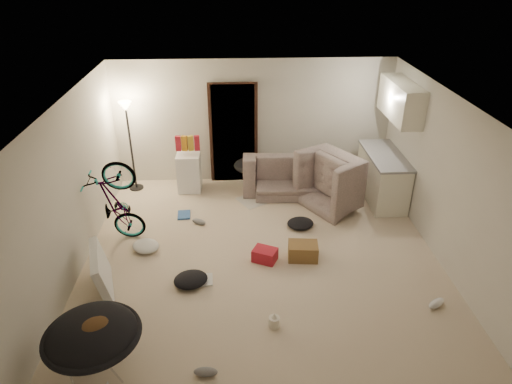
{
  "coord_description": "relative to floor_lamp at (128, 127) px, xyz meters",
  "views": [
    {
      "loc": [
        -0.39,
        -5.7,
        4.29
      ],
      "look_at": [
        -0.07,
        0.6,
        0.94
      ],
      "focal_mm": 32.0,
      "sensor_mm": 36.0,
      "label": 1
    }
  ],
  "objects": [
    {
      "name": "floor",
      "position": [
        2.4,
        -2.65,
        -1.32
      ],
      "size": [
        5.5,
        6.0,
        0.02
      ],
      "primitive_type": "cube",
      "color": "beige",
      "rests_on": "ground"
    },
    {
      "name": "ceiling",
      "position": [
        2.4,
        -2.65,
        1.2
      ],
      "size": [
        5.5,
        6.0,
        0.02
      ],
      "primitive_type": "cube",
      "color": "white",
      "rests_on": "wall_back"
    },
    {
      "name": "wall_back",
      "position": [
        2.4,
        0.36,
        -0.06
      ],
      "size": [
        5.5,
        0.02,
        2.5
      ],
      "primitive_type": "cube",
      "color": "beige",
      "rests_on": "floor"
    },
    {
      "name": "wall_front",
      "position": [
        2.4,
        -5.66,
        -0.06
      ],
      "size": [
        5.5,
        0.02,
        2.5
      ],
      "primitive_type": "cube",
      "color": "beige",
      "rests_on": "floor"
    },
    {
      "name": "wall_left",
      "position": [
        -0.36,
        -2.65,
        -0.06
      ],
      "size": [
        0.02,
        6.0,
        2.5
      ],
      "primitive_type": "cube",
      "color": "beige",
      "rests_on": "floor"
    },
    {
      "name": "wall_right",
      "position": [
        5.16,
        -2.65,
        -0.06
      ],
      "size": [
        0.02,
        6.0,
        2.5
      ],
      "primitive_type": "cube",
      "color": "beige",
      "rests_on": "floor"
    },
    {
      "name": "doorway",
      "position": [
        2.0,
        0.32,
        -0.29
      ],
      "size": [
        0.85,
        0.1,
        2.04
      ],
      "primitive_type": "cube",
      "color": "black",
      "rests_on": "floor"
    },
    {
      "name": "door_trim",
      "position": [
        2.0,
        0.29,
        -0.29
      ],
      "size": [
        0.97,
        0.04,
        2.1
      ],
      "primitive_type": "cube",
      "color": "black",
      "rests_on": "floor"
    },
    {
      "name": "floor_lamp",
      "position": [
        0.0,
        0.0,
        0.0
      ],
      "size": [
        0.28,
        0.28,
        1.81
      ],
      "color": "black",
      "rests_on": "floor"
    },
    {
      "name": "kitchen_counter",
      "position": [
        4.83,
        -0.65,
        -0.87
      ],
      "size": [
        0.6,
        1.5,
        0.88
      ],
      "primitive_type": "cube",
      "color": "silver",
      "rests_on": "floor"
    },
    {
      "name": "counter_top",
      "position": [
        4.83,
        -0.65,
        -0.41
      ],
      "size": [
        0.64,
        1.54,
        0.04
      ],
      "primitive_type": "cube",
      "color": "gray",
      "rests_on": "kitchen_counter"
    },
    {
      "name": "kitchen_uppers",
      "position": [
        4.96,
        -0.65,
        0.64
      ],
      "size": [
        0.38,
        1.4,
        0.65
      ],
      "primitive_type": "cube",
      "color": "silver",
      "rests_on": "wall_right"
    },
    {
      "name": "sofa",
      "position": [
        3.22,
        -0.2,
        -1.0
      ],
      "size": [
        2.12,
        0.92,
        0.61
      ],
      "primitive_type": "imported",
      "rotation": [
        0.0,
        0.0,
        3.09
      ],
      "color": "#383F37",
      "rests_on": "floor"
    },
    {
      "name": "armchair",
      "position": [
        4.06,
        -0.74,
        -0.92
      ],
      "size": [
        1.51,
        1.56,
        0.77
      ],
      "primitive_type": "imported",
      "rotation": [
        0.0,
        0.0,
        2.13
      ],
      "color": "#383F37",
      "rests_on": "floor"
    },
    {
      "name": "bicycle",
      "position": [
        0.1,
        -1.9,
        -0.91
      ],
      "size": [
        1.56,
        0.74,
        0.88
      ],
      "primitive_type": "imported",
      "rotation": [
        0.0,
        -0.17,
        1.52
      ],
      "color": "black",
      "rests_on": "floor"
    },
    {
      "name": "mini_fridge",
      "position": [
        1.1,
        -0.1,
        -0.92
      ],
      "size": [
        0.46,
        0.46,
        0.77
      ],
      "primitive_type": "cube",
      "rotation": [
        0.0,
        0.0,
        -0.03
      ],
      "color": "white",
      "rests_on": "floor"
    },
    {
      "name": "snack_box_0",
      "position": [
        0.93,
        -0.1,
        -0.31
      ],
      "size": [
        0.1,
        0.07,
        0.3
      ],
      "primitive_type": "cube",
      "rotation": [
        0.0,
        0.0,
        -0.04
      ],
      "color": "#A51827",
      "rests_on": "mini_fridge"
    },
    {
      "name": "snack_box_1",
      "position": [
        1.05,
        -0.1,
        -0.31
      ],
      "size": [
        0.11,
        0.09,
        0.3
      ],
      "primitive_type": "cube",
      "rotation": [
        0.0,
        0.0,
        -0.23
      ],
      "color": "#C68018",
      "rests_on": "mini_fridge"
    },
    {
      "name": "snack_box_2",
      "position": [
        1.17,
        -0.1,
        -0.31
      ],
      "size": [
        0.12,
        0.1,
        0.3
      ],
      "primitive_type": "cube",
      "rotation": [
        0.0,
        0.0,
        0.36
      ],
      "color": "gold",
      "rests_on": "mini_fridge"
    },
    {
      "name": "snack_box_3",
      "position": [
        1.29,
        -0.1,
        -0.31
      ],
      "size": [
        0.11,
        0.08,
        0.3
      ],
      "primitive_type": "cube",
      "rotation": [
        0.0,
        0.0,
        0.13
      ],
      "color": "#A51827",
      "rests_on": "mini_fridge"
    },
    {
      "name": "saucer_chair",
      "position": [
        0.4,
        -4.58,
        -0.85
      ],
      "size": [
        1.08,
        1.08,
        0.76
      ],
      "color": "silver",
      "rests_on": "floor"
    },
    {
      "name": "hoodie",
      "position": [
        0.45,
        -4.61,
        -0.64
      ],
      "size": [
        0.61,
        0.58,
        0.22
      ],
      "primitive_type": "ellipsoid",
      "rotation": [
        0.0,
        0.0,
        0.51
      ],
      "color": "#482F18",
      "rests_on": "saucer_chair"
    },
    {
      "name": "sofa_drape",
      "position": [
        2.27,
        -0.2,
        -0.77
      ],
      "size": [
        0.63,
        0.55,
        0.28
      ],
      "primitive_type": "ellipsoid",
      "rotation": [
        0.0,
        0.0,
        -0.17
      ],
      "color": "black",
      "rests_on": "sofa"
    },
    {
      "name": "tv_box",
      "position": [
        0.1,
        -3.11,
        -1.0
      ],
      "size": [
        0.48,
        0.95,
        0.62
      ],
      "primitive_type": "cube",
      "rotation": [
        0.0,
        -0.21,
        0.28
      ],
      "color": "silver",
      "rests_on": "floor"
    },
    {
      "name": "drink_case_a",
      "position": [
        3.04,
        -2.54,
        -1.18
      ],
      "size": [
        0.48,
        0.37,
        0.26
      ],
      "primitive_type": "cube",
      "rotation": [
        0.0,
        0.0,
        -0.09
      ],
      "color": "brown",
      "rests_on": "floor"
    },
    {
      "name": "drink_case_b",
      "position": [
        2.44,
        -2.57,
        -1.2
      ],
      "size": [
        0.43,
        0.39,
        0.21
      ],
      "primitive_type": "cube",
      "rotation": [
        0.0,
        0.0,
        -0.45
      ],
      "color": "#A51827",
      "rests_on": "floor"
    },
    {
      "name": "juicer",
      "position": [
        2.47,
        -3.99,
        -1.22
      ],
      "size": [
        0.14,
        0.14,
        0.21
      ],
      "color": "silver",
      "rests_on": "floor"
    },
    {
      "name": "newspaper",
      "position": [
        2.3,
        -0.66,
        -1.3
      ],
      "size": [
        0.62,
        0.66,
        0.01
      ],
      "primitive_type": "cube",
      "rotation": [
        0.0,
        0.0,
        0.54
      ],
      "color": "#B9B4AB",
      "rests_on": "floor"
    },
    {
      "name": "book_blue",
      "position": [
        1.06,
        -1.14,
        -1.29
      ],
      "size": [
        0.24,
        0.32,
        0.03
      ],
      "primitive_type": "cube",
      "rotation": [
        0.0,
        0.0,
        0.06
      ],
      "color": "#2A5297",
      "rests_on": "floor"
    },
    {
      "name": "book_white",
      "position": [
        1.53,
        -3.02,
        -1.29
      ],
      "size": [
        0.23,
        0.29,
        0.03
      ],
      "primitive_type": "cube",
      "rotation": [
        0.0,
        0.0,
        0.06
      ],
      "color": "silver",
      "rests_on": "floor"
    },
    {
      "name": "shoe_1",
      "position": [
        1.35,
        -1.45,
        -1.26
      ],
      "size": [
        0.29,
        0.22,
        0.1
      ],
      "primitive_type": "ellipsoid",
      "rotation": [
        0.0,
        0.0,
        -0.48
      ],
      "color": "slate",
      "rests_on": "floor"
    },
    {
      "name": "shoe_2",
      "position": [
        0.46,
        -4.1,
        -1.25
      ],
      "size": [
        0.26,
        0.32,
        0.11
      ],
      "primitive_type": "ellipsoid",
      "rotation": [
        0.0,
        0.0,
        1.0
      ],
      "color": "#2A5297",
      "rests_on": "floor"
    },
    {
      "name": "shoe_3",
      "position": [
        1.62,
        -4.71,
        -1.26
      ],
      "size": [
        0.29,
        0.13,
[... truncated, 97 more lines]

